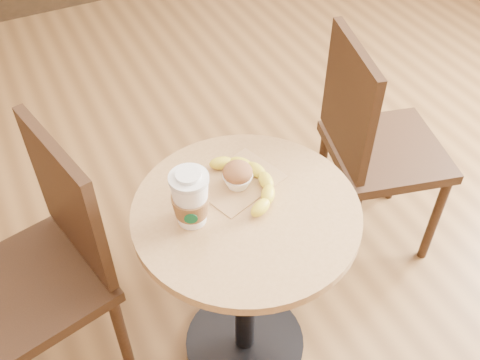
% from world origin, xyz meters
% --- Properties ---
extents(cafe_table, '(0.66, 0.66, 0.75)m').
position_xyz_m(cafe_table, '(0.06, -0.01, 0.52)').
color(cafe_table, black).
rests_on(cafe_table, ground).
extents(chair_left, '(0.51, 0.51, 0.97)m').
position_xyz_m(chair_left, '(-0.50, 0.23, 0.53)').
color(chair_left, '#321F11').
rests_on(chair_left, ground).
extents(chair_right, '(0.51, 0.51, 0.96)m').
position_xyz_m(chair_right, '(0.74, 0.26, 0.53)').
color(chair_right, '#321F11').
rests_on(chair_right, ground).
extents(kraft_bag, '(0.29, 0.25, 0.00)m').
position_xyz_m(kraft_bag, '(0.09, 0.10, 0.75)').
color(kraft_bag, tan).
rests_on(kraft_bag, cafe_table).
extents(coffee_cup, '(0.11, 0.11, 0.18)m').
position_xyz_m(coffee_cup, '(-0.09, 0.02, 0.83)').
color(coffee_cup, white).
rests_on(coffee_cup, cafe_table).
extents(muffin, '(0.09, 0.09, 0.08)m').
position_xyz_m(muffin, '(0.08, 0.08, 0.79)').
color(muffin, white).
rests_on(muffin, kraft_bag).
extents(banana, '(0.16, 0.29, 0.04)m').
position_xyz_m(banana, '(0.11, 0.06, 0.77)').
color(banana, yellow).
rests_on(banana, kraft_bag).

